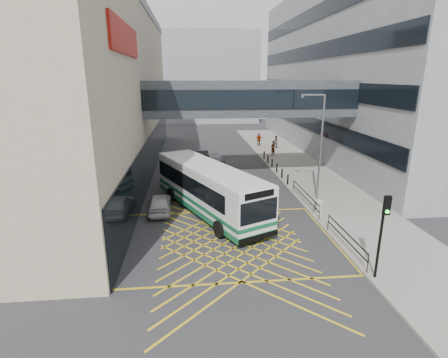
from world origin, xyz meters
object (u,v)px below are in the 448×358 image
object	(u,v)px
bus	(208,188)
pedestrian_b	(276,142)
pedestrian_c	(259,140)
car_silver	(212,159)
pedestrian_a	(273,148)
car_dark	(200,156)
street_lamp	(319,141)
car_white	(160,203)
litter_bin	(318,207)
traffic_light	(383,225)

from	to	relation	value
bus	pedestrian_b	bearing A→B (deg)	39.47
bus	pedestrian_c	bearing A→B (deg)	45.49
car_silver	bus	bearing A→B (deg)	70.67
bus	pedestrian_a	size ratio (longest dim) A/B	6.74
car_dark	pedestrian_c	world-z (taller)	pedestrian_c
car_dark	street_lamp	distance (m)	16.32
car_dark	pedestrian_b	xyz separation A→B (m)	(10.24, 6.34, 0.26)
pedestrian_a	bus	bearing A→B (deg)	29.40
car_white	street_lamp	size ratio (longest dim) A/B	0.54
bus	pedestrian_a	bearing A→B (deg)	37.83
car_dark	litter_bin	distance (m)	18.17
bus	car_silver	world-z (taller)	bus
car_white	litter_bin	xyz separation A→B (m)	(10.97, -1.87, -0.03)
traffic_light	pedestrian_a	size ratio (longest dim) A/B	2.32
car_white	pedestrian_a	xyz separation A→B (m)	(12.14, 16.62, 0.38)
bus	street_lamp	distance (m)	9.04
car_silver	pedestrian_c	distance (m)	12.23
car_silver	pedestrian_b	bearing A→B (deg)	-152.85
traffic_light	pedestrian_a	xyz separation A→B (m)	(1.30, 26.57, -1.82)
car_white	pedestrian_b	distance (m)	25.01
bus	car_dark	distance (m)	14.99
traffic_light	street_lamp	distance (m)	11.38
car_dark	litter_bin	xyz separation A→B (m)	(7.59, -16.51, -0.08)
traffic_light	pedestrian_b	bearing A→B (deg)	92.34
street_lamp	pedestrian_a	xyz separation A→B (m)	(0.31, 15.38, -3.63)
car_dark	litter_bin	world-z (taller)	car_dark
street_lamp	pedestrian_c	size ratio (longest dim) A/B	4.73
bus	pedestrian_c	size ratio (longest dim) A/B	7.20
pedestrian_b	pedestrian_c	xyz separation A→B (m)	(-1.96, 1.89, 0.01)
litter_bin	pedestrian_a	world-z (taller)	pedestrian_a
pedestrian_a	pedestrian_c	distance (m)	6.26
litter_bin	bus	bearing A→B (deg)	168.39
car_white	traffic_light	distance (m)	14.88
pedestrian_a	pedestrian_c	world-z (taller)	pedestrian_a
car_silver	street_lamp	distance (m)	14.32
street_lamp	car_silver	bearing A→B (deg)	131.76
pedestrian_b	car_silver	bearing A→B (deg)	-140.85
pedestrian_a	pedestrian_b	world-z (taller)	pedestrian_a
bus	pedestrian_b	world-z (taller)	bus
traffic_light	pedestrian_c	size ratio (longest dim) A/B	2.48
pedestrian_c	pedestrian_b	bearing A→B (deg)	146.50
car_silver	street_lamp	size ratio (longest dim) A/B	0.62
car_white	traffic_light	size ratio (longest dim) A/B	1.03
car_dark	car_silver	xyz separation A→B (m)	(1.16, -1.71, 0.04)
street_lamp	pedestrian_b	distance (m)	20.16
car_dark	litter_bin	size ratio (longest dim) A/B	4.74
car_white	street_lamp	distance (m)	12.55
car_silver	pedestrian_b	world-z (taller)	pedestrian_b
pedestrian_a	street_lamp	bearing A→B (deg)	55.53
traffic_light	pedestrian_b	size ratio (longest dim) A/B	2.52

